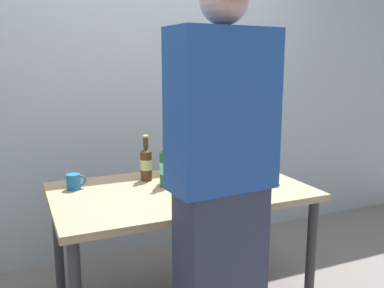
{
  "coord_description": "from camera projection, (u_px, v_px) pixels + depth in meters",
  "views": [
    {
      "loc": [
        -0.85,
        -2.11,
        1.44
      ],
      "look_at": [
        0.07,
        0.0,
        0.98
      ],
      "focal_mm": 38.97,
      "sensor_mm": 36.0,
      "label": 1
    }
  ],
  "objects": [
    {
      "name": "coffee_mug",
      "position": [
        74.0,
        182.0,
        2.34
      ],
      "size": [
        0.11,
        0.08,
        0.09
      ],
      "color": "#19598C",
      "rests_on": "desk"
    },
    {
      "name": "beer_bottle_amber",
      "position": [
        146.0,
        163.0,
        2.5
      ],
      "size": [
        0.07,
        0.07,
        0.28
      ],
      "color": "#472B14",
      "rests_on": "desk"
    },
    {
      "name": "desk",
      "position": [
        180.0,
        201.0,
        2.38
      ],
      "size": [
        1.42,
        0.86,
        0.73
      ],
      "color": "#9E8460",
      "rests_on": "ground"
    },
    {
      "name": "beer_bottle_dark",
      "position": [
        169.0,
        162.0,
        2.47
      ],
      "size": [
        0.06,
        0.06,
        0.31
      ],
      "color": "#333333",
      "rests_on": "desk"
    },
    {
      "name": "person_figure",
      "position": [
        221.0,
        186.0,
        1.79
      ],
      "size": [
        0.46,
        0.3,
        1.81
      ],
      "color": "#2D3347",
      "rests_on": "ground"
    },
    {
      "name": "back_wall",
      "position": [
        134.0,
        81.0,
        3.06
      ],
      "size": [
        6.0,
        0.1,
        2.6
      ],
      "primitive_type": "cube",
      "color": "#99A3AD",
      "rests_on": "ground"
    },
    {
      "name": "laptop",
      "position": [
        247.0,
        169.0,
        2.56
      ],
      "size": [
        0.42,
        0.4,
        0.24
      ],
      "color": "#B7BABC",
      "rests_on": "desk"
    },
    {
      "name": "beer_bottle_brown",
      "position": [
        166.0,
        166.0,
        2.38
      ],
      "size": [
        0.07,
        0.07,
        0.32
      ],
      "color": "#1E5123",
      "rests_on": "desk"
    }
  ]
}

